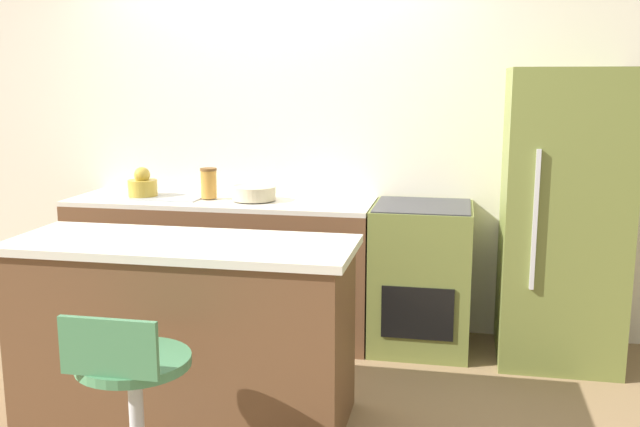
% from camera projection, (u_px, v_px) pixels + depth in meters
% --- Properties ---
extents(ground_plane, '(14.00, 14.00, 0.00)m').
position_uv_depth(ground_plane, '(253.00, 352.00, 4.43)').
color(ground_plane, '#8E704C').
extents(wall_back, '(8.00, 0.06, 2.60)m').
position_uv_depth(wall_back, '(277.00, 135.00, 4.82)').
color(wall_back, silver).
rests_on(wall_back, ground_plane).
extents(back_counter, '(1.99, 0.60, 0.91)m').
position_uv_depth(back_counter, '(222.00, 266.00, 4.72)').
color(back_counter, brown).
rests_on(back_counter, ground_plane).
extents(kitchen_island, '(1.70, 0.64, 0.91)m').
position_uv_depth(kitchen_island, '(184.00, 329.00, 3.53)').
color(kitchen_island, brown).
rests_on(kitchen_island, ground_plane).
extents(oven_range, '(0.61, 0.62, 0.91)m').
position_uv_depth(oven_range, '(421.00, 277.00, 4.46)').
color(oven_range, olive).
rests_on(oven_range, ground_plane).
extents(refrigerator, '(0.69, 0.68, 1.74)m').
position_uv_depth(refrigerator, '(562.00, 218.00, 4.20)').
color(refrigerator, olive).
rests_on(refrigerator, ground_plane).
extents(stool_chair, '(0.46, 0.46, 0.81)m').
position_uv_depth(stool_chair, '(133.00, 400.00, 2.86)').
color(stool_chair, '#B7B7BC').
rests_on(stool_chair, ground_plane).
extents(kettle, '(0.19, 0.19, 0.19)m').
position_uv_depth(kettle, '(143.00, 185.00, 4.71)').
color(kettle, '#B29333').
rests_on(kettle, back_counter).
extents(mixing_bowl, '(0.28, 0.28, 0.09)m').
position_uv_depth(mixing_bowl, '(254.00, 193.00, 4.56)').
color(mixing_bowl, '#C1B28E').
rests_on(mixing_bowl, back_counter).
extents(canister_jar, '(0.11, 0.11, 0.20)m').
position_uv_depth(canister_jar, '(209.00, 183.00, 4.61)').
color(canister_jar, '#B77F33').
rests_on(canister_jar, back_counter).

